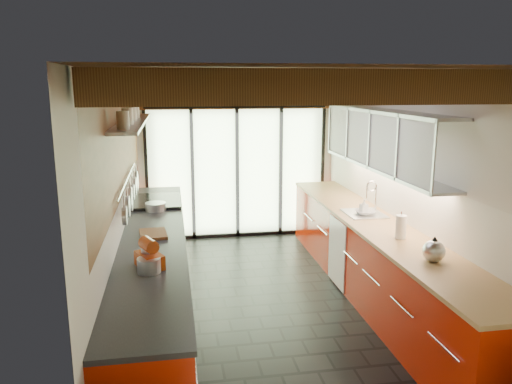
% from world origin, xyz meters
% --- Properties ---
extents(ground, '(5.50, 5.50, 0.00)m').
position_xyz_m(ground, '(0.00, 0.00, 0.00)').
color(ground, black).
rests_on(ground, ground).
extents(room_shell, '(5.50, 5.50, 5.50)m').
position_xyz_m(room_shell, '(0.00, 0.00, 1.65)').
color(room_shell, silver).
rests_on(room_shell, ground).
extents(ceiling_beams, '(3.14, 5.06, 4.90)m').
position_xyz_m(ceiling_beams, '(-0.00, 0.38, 2.46)').
color(ceiling_beams, '#593316').
rests_on(ceiling_beams, ground).
extents(glass_door, '(2.95, 0.10, 2.90)m').
position_xyz_m(glass_door, '(0.00, 2.69, 1.66)').
color(glass_door, '#C6EAAD').
rests_on(glass_door, ground).
extents(left_counter, '(0.68, 5.00, 0.92)m').
position_xyz_m(left_counter, '(-1.28, 0.00, 0.46)').
color(left_counter, '#B31C05').
rests_on(left_counter, ground).
extents(range_stove, '(0.66, 0.90, 0.97)m').
position_xyz_m(range_stove, '(-1.28, 1.45, 0.47)').
color(range_stove, silver).
rests_on(range_stove, ground).
extents(right_counter, '(0.68, 5.00, 0.92)m').
position_xyz_m(right_counter, '(1.27, 0.00, 0.46)').
color(right_counter, '#B31C05').
rests_on(right_counter, ground).
extents(sink_assembly, '(0.45, 0.52, 0.43)m').
position_xyz_m(sink_assembly, '(1.29, 0.40, 0.96)').
color(sink_assembly, silver).
rests_on(sink_assembly, right_counter).
extents(upper_cabinets_right, '(0.34, 3.00, 3.00)m').
position_xyz_m(upper_cabinets_right, '(1.43, 0.30, 1.85)').
color(upper_cabinets_right, silver).
rests_on(upper_cabinets_right, ground).
extents(left_wall_fixtures, '(0.28, 2.60, 0.96)m').
position_xyz_m(left_wall_fixtures, '(-1.47, 0.25, 1.80)').
color(left_wall_fixtures, silver).
rests_on(left_wall_fixtures, ground).
extents(stand_mixer, '(0.28, 0.34, 0.27)m').
position_xyz_m(stand_mixer, '(-1.27, -1.01, 1.03)').
color(stand_mixer, '#AE3C0D').
rests_on(stand_mixer, left_counter).
extents(pot_large, '(0.24, 0.24, 0.13)m').
position_xyz_m(pot_large, '(-1.27, -1.14, 0.98)').
color(pot_large, silver).
rests_on(pot_large, left_counter).
extents(pot_small, '(0.35, 0.35, 0.10)m').
position_xyz_m(pot_small, '(-1.27, 1.02, 0.97)').
color(pot_small, silver).
rests_on(pot_small, left_counter).
extents(cutting_board, '(0.31, 0.41, 0.03)m').
position_xyz_m(cutting_board, '(-1.27, -0.07, 0.94)').
color(cutting_board, brown).
rests_on(cutting_board, left_counter).
extents(kettle, '(0.25, 0.28, 0.24)m').
position_xyz_m(kettle, '(1.27, -1.28, 1.03)').
color(kettle, silver).
rests_on(kettle, right_counter).
extents(paper_towel, '(0.15, 0.15, 0.30)m').
position_xyz_m(paper_towel, '(1.27, -0.61, 1.04)').
color(paper_towel, white).
rests_on(paper_towel, right_counter).
extents(soap_bottle, '(0.10, 0.10, 0.19)m').
position_xyz_m(soap_bottle, '(1.27, 0.41, 1.01)').
color(soap_bottle, silver).
rests_on(soap_bottle, right_counter).
extents(bowl, '(0.25, 0.25, 0.06)m').
position_xyz_m(bowl, '(1.27, 0.36, 0.95)').
color(bowl, silver).
rests_on(bowl, right_counter).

